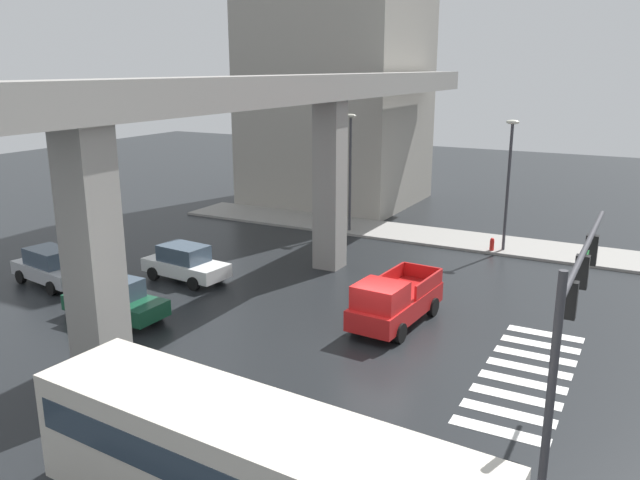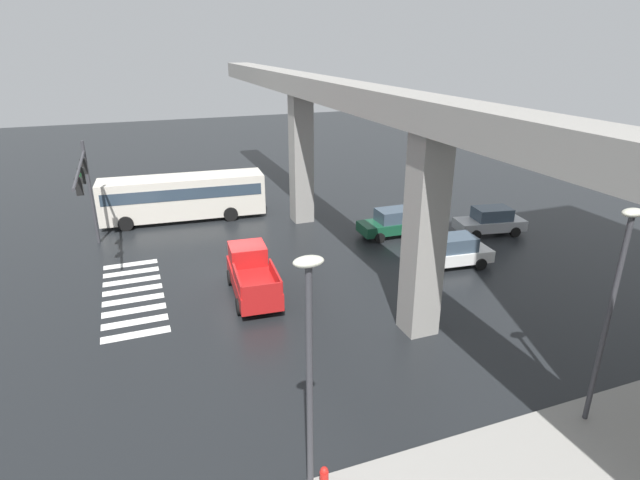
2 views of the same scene
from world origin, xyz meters
TOP-DOWN VIEW (x-y plane):
  - ground_plane at (0.00, 0.00)m, footprint 120.00×120.00m
  - crosswalk_stripes at (0.00, -5.43)m, footprint 8.25×2.80m
  - elevated_overpass at (0.00, 5.82)m, footprint 51.50×1.89m
  - pickup_truck at (1.85, 0.07)m, footprint 5.22×2.36m
  - city_bus at (-10.63, -1.68)m, footprint 3.33×10.95m
  - sedan_white at (2.50, 10.97)m, footprint 2.28×4.45m
  - sedan_silver at (-0.91, 16.14)m, footprint 2.48×4.53m
  - sedan_dark_green at (-2.78, 10.25)m, footprint 2.01×4.33m
  - traffic_signal_mast at (-5.32, -7.14)m, footprint 8.69×0.32m
  - street_lamp_near_corner at (14.48, -1.45)m, footprint 0.44×0.70m
  - street_lamp_mid_block at (14.48, 7.95)m, footprint 0.44×0.70m
  - fire_hydrant at (14.08, -0.92)m, footprint 0.24×0.24m

SIDE VIEW (x-z plane):
  - ground_plane at x=0.00m, z-range 0.00..0.00m
  - crosswalk_stripes at x=0.00m, z-range 0.00..0.01m
  - fire_hydrant at x=14.08m, z-range 0.01..0.86m
  - sedan_white at x=2.50m, z-range -0.01..1.71m
  - sedan_silver at x=-0.91m, z-range -0.01..1.71m
  - sedan_dark_green at x=-2.78m, z-range -0.01..1.71m
  - pickup_truck at x=1.85m, z-range -0.05..2.03m
  - city_bus at x=-10.63m, z-range 0.23..3.22m
  - traffic_signal_mast at x=-5.32m, z-range 1.46..7.66m
  - street_lamp_near_corner at x=14.48m, z-range 0.94..8.18m
  - street_lamp_mid_block at x=14.48m, z-range 0.94..8.18m
  - elevated_overpass at x=0.00m, z-range 3.26..12.85m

